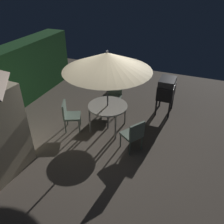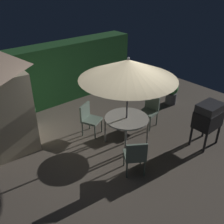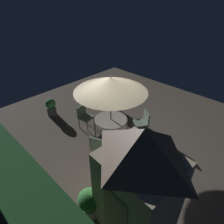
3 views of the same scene
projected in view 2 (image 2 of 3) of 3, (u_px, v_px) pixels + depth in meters
The scene contains 10 objects.
ground_plane at pixel (111, 149), 6.65m from camera, with size 11.00×11.00×0.00m, color brown.
hedge_backdrop at pixel (44, 76), 8.51m from camera, with size 6.88×0.79×1.99m.
patio_table at pixel (127, 120), 6.57m from camera, with size 1.13×1.13×0.78m.
patio_umbrella at pixel (128, 69), 5.91m from camera, with size 2.36×2.36×2.38m.
bbq_grill at pixel (208, 116), 6.47m from camera, with size 0.70×0.50×1.20m.
chair_near_shed at pixel (89, 117), 7.08m from camera, with size 0.61×0.61×0.90m.
chair_far_side at pixel (135, 155), 5.62m from camera, with size 0.64×0.64×0.90m.
chair_toward_hedge at pixel (150, 109), 7.49m from camera, with size 0.55×0.55×0.90m.
potted_plant_by_shed at pixel (172, 93), 8.78m from camera, with size 0.42×0.42×0.78m.
potted_plant_by_grill at pixel (27, 114), 7.36m from camera, with size 0.53×0.53×0.83m.
Camera 2 is at (-3.44, -4.09, 4.08)m, focal length 40.88 mm.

